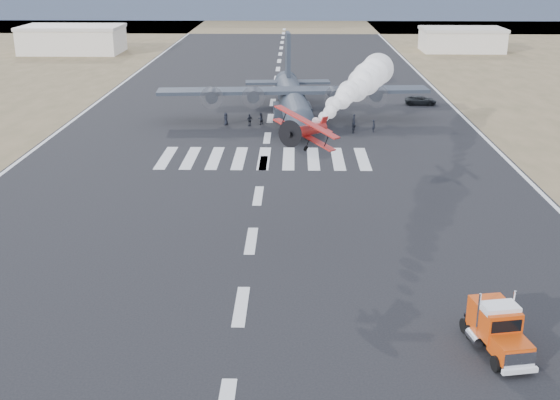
{
  "coord_description": "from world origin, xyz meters",
  "views": [
    {
      "loc": [
        3.71,
        -32.26,
        23.61
      ],
      "look_at": [
        2.52,
        23.37,
        4.0
      ],
      "focal_mm": 45.0,
      "sensor_mm": 36.0,
      "label": 1
    }
  ],
  "objects_px": {
    "crew_d": "(250,120)",
    "crew_e": "(226,119)",
    "crew_a": "(354,120)",
    "support_vehicle": "(421,100)",
    "hangar_right": "(462,39)",
    "crew_f": "(353,127)",
    "crew_g": "(374,126)",
    "aerobatic_biplane": "(307,130)",
    "crew_b": "(261,118)",
    "semi_truck": "(497,327)",
    "crew_h": "(317,125)",
    "crew_c": "(287,123)",
    "transport_aircraft": "(293,98)",
    "hangar_left": "(72,39)"
  },
  "relations": [
    {
      "from": "semi_truck",
      "to": "crew_c",
      "type": "xyz_separation_m",
      "value": [
        -13.82,
        58.55,
        -0.67
      ]
    },
    {
      "from": "crew_a",
      "to": "crew_h",
      "type": "height_order",
      "value": "crew_h"
    },
    {
      "from": "crew_c",
      "to": "crew_d",
      "type": "xyz_separation_m",
      "value": [
        -5.42,
        1.69,
        -0.02
      ]
    },
    {
      "from": "support_vehicle",
      "to": "crew_e",
      "type": "relative_size",
      "value": 2.88
    },
    {
      "from": "crew_e",
      "to": "crew_h",
      "type": "distance_m",
      "value": 13.62
    },
    {
      "from": "crew_h",
      "to": "support_vehicle",
      "type": "bearing_deg",
      "value": -161.0
    },
    {
      "from": "hangar_right",
      "to": "crew_a",
      "type": "bearing_deg",
      "value": -112.21
    },
    {
      "from": "crew_c",
      "to": "crew_g",
      "type": "height_order",
      "value": "crew_c"
    },
    {
      "from": "crew_d",
      "to": "crew_f",
      "type": "relative_size",
      "value": 1.09
    },
    {
      "from": "hangar_right",
      "to": "crew_a",
      "type": "height_order",
      "value": "hangar_right"
    },
    {
      "from": "support_vehicle",
      "to": "crew_f",
      "type": "height_order",
      "value": "crew_f"
    },
    {
      "from": "hangar_right",
      "to": "crew_f",
      "type": "height_order",
      "value": "hangar_right"
    },
    {
      "from": "crew_a",
      "to": "crew_h",
      "type": "xyz_separation_m",
      "value": [
        -5.36,
        -3.1,
        0.03
      ]
    },
    {
      "from": "hangar_right",
      "to": "semi_truck",
      "type": "relative_size",
      "value": 2.82
    },
    {
      "from": "crew_b",
      "to": "crew_d",
      "type": "bearing_deg",
      "value": -8.7
    },
    {
      "from": "aerobatic_biplane",
      "to": "crew_h",
      "type": "xyz_separation_m",
      "value": [
        2.15,
        38.94,
        -8.68
      ]
    },
    {
      "from": "aerobatic_biplane",
      "to": "crew_f",
      "type": "bearing_deg",
      "value": 95.76
    },
    {
      "from": "hangar_right",
      "to": "aerobatic_biplane",
      "type": "relative_size",
      "value": 3.4
    },
    {
      "from": "semi_truck",
      "to": "aerobatic_biplane",
      "type": "xyz_separation_m",
      "value": [
        -11.71,
        18.7,
        7.99
      ]
    },
    {
      "from": "transport_aircraft",
      "to": "support_vehicle",
      "type": "bearing_deg",
      "value": 21.26
    },
    {
      "from": "transport_aircraft",
      "to": "crew_d",
      "type": "height_order",
      "value": "transport_aircraft"
    },
    {
      "from": "transport_aircraft",
      "to": "semi_truck",
      "type": "bearing_deg",
      "value": -83.11
    },
    {
      "from": "support_vehicle",
      "to": "hangar_right",
      "type": "bearing_deg",
      "value": -14.4
    },
    {
      "from": "crew_a",
      "to": "crew_b",
      "type": "bearing_deg",
      "value": -110.25
    },
    {
      "from": "crew_b",
      "to": "crew_c",
      "type": "xyz_separation_m",
      "value": [
        3.91,
        -2.78,
        0.02
      ]
    },
    {
      "from": "crew_d",
      "to": "crew_e",
      "type": "relative_size",
      "value": 0.99
    },
    {
      "from": "support_vehicle",
      "to": "crew_f",
      "type": "relative_size",
      "value": 3.19
    },
    {
      "from": "hangar_right",
      "to": "support_vehicle",
      "type": "bearing_deg",
      "value": -107.75
    },
    {
      "from": "crew_a",
      "to": "support_vehicle",
      "type": "bearing_deg",
      "value": 123.83
    },
    {
      "from": "transport_aircraft",
      "to": "crew_b",
      "type": "height_order",
      "value": "transport_aircraft"
    },
    {
      "from": "aerobatic_biplane",
      "to": "crew_g",
      "type": "relative_size",
      "value": 3.46
    },
    {
      "from": "aerobatic_biplane",
      "to": "crew_c",
      "type": "relative_size",
      "value": 3.34
    },
    {
      "from": "semi_truck",
      "to": "crew_h",
      "type": "relative_size",
      "value": 4.15
    },
    {
      "from": "transport_aircraft",
      "to": "support_vehicle",
      "type": "distance_m",
      "value": 23.54
    },
    {
      "from": "transport_aircraft",
      "to": "support_vehicle",
      "type": "relative_size",
      "value": 7.81
    },
    {
      "from": "hangar_right",
      "to": "crew_c",
      "type": "relative_size",
      "value": 11.37
    },
    {
      "from": "crew_b",
      "to": "semi_truck",
      "type": "bearing_deg",
      "value": 61.67
    },
    {
      "from": "crew_g",
      "to": "hangar_right",
      "type": "bearing_deg",
      "value": -7.43
    },
    {
      "from": "hangar_left",
      "to": "semi_truck",
      "type": "bearing_deg",
      "value": -63.68
    },
    {
      "from": "support_vehicle",
      "to": "crew_c",
      "type": "xyz_separation_m",
      "value": [
        -21.86,
        -17.62,
        0.19
      ]
    },
    {
      "from": "hangar_right",
      "to": "crew_h",
      "type": "bearing_deg",
      "value": -114.52
    },
    {
      "from": "transport_aircraft",
      "to": "crew_f",
      "type": "relative_size",
      "value": 24.9
    },
    {
      "from": "transport_aircraft",
      "to": "crew_b",
      "type": "bearing_deg",
      "value": -138.81
    },
    {
      "from": "crew_b",
      "to": "crew_g",
      "type": "distance_m",
      "value": 16.6
    },
    {
      "from": "support_vehicle",
      "to": "aerobatic_biplane",
      "type": "bearing_deg",
      "value": 164.38
    },
    {
      "from": "transport_aircraft",
      "to": "crew_e",
      "type": "bearing_deg",
      "value": -156.56
    },
    {
      "from": "crew_d",
      "to": "crew_e",
      "type": "xyz_separation_m",
      "value": [
        -3.51,
        0.72,
        0.01
      ]
    },
    {
      "from": "hangar_left",
      "to": "transport_aircraft",
      "type": "relative_size",
      "value": 0.61
    },
    {
      "from": "crew_a",
      "to": "crew_d",
      "type": "bearing_deg",
      "value": -105.84
    },
    {
      "from": "crew_a",
      "to": "crew_b",
      "type": "distance_m",
      "value": 13.55
    }
  ]
}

